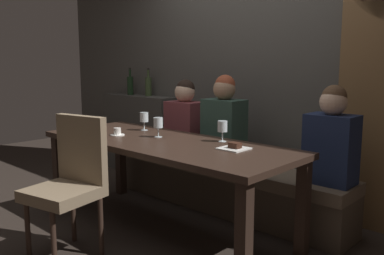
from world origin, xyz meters
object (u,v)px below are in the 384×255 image
Objects in this scene: dining_table at (165,152)px; chair_near_side at (71,177)px; wine_bottle_dark_red at (130,85)px; wine_glass_near_right at (158,124)px; diner_far_end at (332,138)px; wine_bottle_pale_label at (148,86)px; dessert_plate at (234,147)px; espresso_cup at (117,132)px; diner_redhead at (185,119)px; wine_glass_near_left at (222,127)px; diner_bearded at (224,121)px; banquette_bench at (220,184)px; wine_glass_end_right at (144,118)px.

chair_near_side is at bearing -104.95° from dining_table.
wine_bottle_dark_red reaches higher than wine_glass_near_right.
diner_far_end is 1.36m from wine_glass_near_right.
dining_table is 6.75× the size of wine_bottle_pale_label.
wine_glass_near_right is 0.86× the size of dessert_plate.
wine_bottle_pale_label is 1.52m from espresso_cup.
wine_bottle_dark_red is at bearing 148.14° from wine_glass_near_right.
diner_redhead is 0.95m from wine_glass_near_left.
wine_bottle_dark_red reaches higher than dessert_plate.
diner_far_end reaches higher than dessert_plate.
wine_glass_near_right is at bearing -157.83° from wine_glass_near_left.
diner_bearded reaches higher than dining_table.
dining_table is at bearing -31.35° from wine_bottle_dark_red.
dessert_plate is (1.08, -0.62, -0.04)m from diner_redhead.
wine_bottle_dark_red is at bearing 137.30° from espresso_cup.
diner_bearded reaches higher than diner_redhead.
dining_table is 0.88× the size of banquette_bench.
espresso_cup reaches higher than dessert_plate.
wine_glass_near_left is at bearing -52.83° from diner_bearded.
chair_near_side is 1.50m from diner_redhead.
chair_near_side is at bearing -119.00° from wine_glass_near_left.
wine_glass_near_right is (1.55, -0.97, -0.22)m from wine_bottle_dark_red.
diner_bearded is 1.00m from diner_far_end.
wine_bottle_dark_red is 1.00× the size of wine_bottle_pale_label.
diner_bearded is 4.83× the size of wine_glass_near_right.
chair_near_side is 3.01× the size of wine_bottle_dark_red.
espresso_cup is at bearing -84.25° from wine_glass_end_right.
banquette_bench is 1.19m from diner_far_end.
diner_redhead reaches higher than espresso_cup.
wine_bottle_pale_label is at bearing 156.00° from wine_glass_near_left.
wine_glass_near_left is (0.51, 0.21, 0.00)m from wine_glass_near_right.
diner_bearded is at bearing 127.17° from wine_glass_near_left.
wine_glass_near_right is at bearing -176.69° from dessert_plate.
diner_far_end is at bearing -0.41° from diner_redhead.
diner_far_end is 2.27× the size of wine_bottle_dark_red.
diner_redhead is at bearing 87.88° from wine_glass_end_right.
wine_glass_end_right is at bearing -138.53° from diner_bearded.
wine_glass_near_right is at bearing 154.38° from dining_table.
diner_far_end is (1.24, 1.44, 0.24)m from chair_near_side.
wine_bottle_dark_red is 1.72× the size of dessert_plate.
wine_bottle_dark_red is 2.72× the size of espresso_cup.
wine_bottle_pale_label is 2.22m from dessert_plate.
espresso_cup is at bearing -119.75° from banquette_bench.
diner_bearded reaches higher than wine_glass_end_right.
wine_bottle_dark_red reaches higher than diner_bearded.
wine_glass_near_right is (-0.15, 0.07, 0.20)m from dining_table.
diner_redhead is (-0.48, 0.03, 0.57)m from banquette_bench.
chair_near_side is at bearing -66.37° from espresso_cup.
wine_glass_near_left is at bearing 22.17° from wine_glass_near_right.
wine_glass_end_right and wine_glass_near_left have the same top height.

